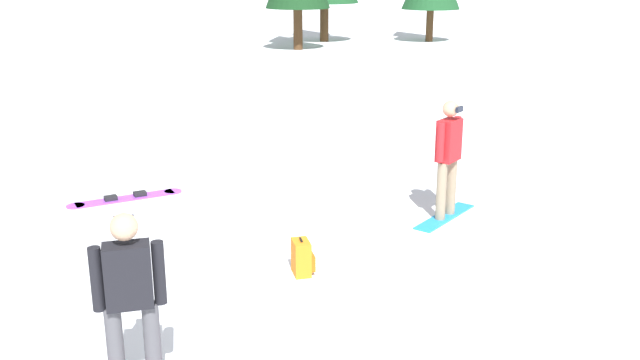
# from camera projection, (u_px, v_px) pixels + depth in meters

# --- Properties ---
(ground_plane) EXTENTS (800.00, 800.00, 0.00)m
(ground_plane) POSITION_uv_depth(u_px,v_px,m) (342.00, 304.00, 8.13)
(ground_plane) COLOR white
(snowboarder_foreground) EXTENTS (1.51, 0.47, 1.72)m
(snowboarder_foreground) POSITION_uv_depth(u_px,v_px,m) (130.00, 301.00, 6.21)
(snowboarder_foreground) COLOR pink
(snowboarder_foreground) RESTS_ON ground_plane
(snowboarder_midground) EXTENTS (1.22, 1.25, 1.80)m
(snowboarder_midground) POSITION_uv_depth(u_px,v_px,m) (448.00, 157.00, 10.60)
(snowboarder_midground) COLOR #1E8CD8
(snowboarder_midground) RESTS_ON ground_plane
(loose_snowboard_far_spare) EXTENTS (1.86, 0.94, 0.09)m
(loose_snowboard_far_spare) POSITION_uv_depth(u_px,v_px,m) (126.00, 198.00, 11.71)
(loose_snowboard_far_spare) COLOR #993FD8
(loose_snowboard_far_spare) RESTS_ON ground_plane
(backpack_orange) EXTENTS (0.29, 0.34, 0.47)m
(backpack_orange) POSITION_uv_depth(u_px,v_px,m) (302.00, 258.00, 8.85)
(backpack_orange) COLOR orange
(backpack_orange) RESTS_ON ground_plane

